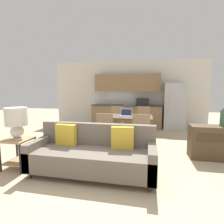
{
  "coord_description": "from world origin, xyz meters",
  "views": [
    {
      "loc": [
        0.85,
        -2.78,
        1.5
      ],
      "look_at": [
        -0.03,
        1.5,
        0.95
      ],
      "focal_mm": 28.0,
      "sensor_mm": 36.0,
      "label": 1
    }
  ],
  "objects_px": {
    "credenza": "(212,142)",
    "vase": "(224,118)",
    "couch": "(93,154)",
    "laptop": "(126,114)",
    "refrigerator": "(174,106)",
    "side_table": "(18,148)",
    "dining_chair_far_left": "(117,120)",
    "table_lamp": "(16,120)",
    "dining_chair_near_right": "(142,133)",
    "dining_chair_near_left": "(106,131)",
    "dining_table": "(127,119)",
    "dining_chair_far_right": "(144,121)"
  },
  "relations": [
    {
      "from": "credenza",
      "to": "vase",
      "type": "height_order",
      "value": "vase"
    },
    {
      "from": "couch",
      "to": "laptop",
      "type": "xyz_separation_m",
      "value": [
        0.35,
        1.94,
        0.47
      ]
    },
    {
      "from": "refrigerator",
      "to": "couch",
      "type": "distance_m",
      "value": 4.57
    },
    {
      "from": "vase",
      "to": "side_table",
      "type": "bearing_deg",
      "value": -162.25
    },
    {
      "from": "couch",
      "to": "dining_chair_far_left",
      "type": "bearing_deg",
      "value": 91.04
    },
    {
      "from": "couch",
      "to": "table_lamp",
      "type": "xyz_separation_m",
      "value": [
        -1.48,
        -0.09,
        0.6
      ]
    },
    {
      "from": "vase",
      "to": "laptop",
      "type": "distance_m",
      "value": 2.34
    },
    {
      "from": "dining_chair_near_right",
      "to": "dining_chair_near_left",
      "type": "distance_m",
      "value": 0.87
    },
    {
      "from": "vase",
      "to": "dining_chair_near_right",
      "type": "xyz_separation_m",
      "value": [
        -1.74,
        -0.06,
        -0.39
      ]
    },
    {
      "from": "credenza",
      "to": "dining_chair_far_left",
      "type": "distance_m",
      "value": 2.85
    },
    {
      "from": "dining_table",
      "to": "side_table",
      "type": "relative_size",
      "value": 2.38
    },
    {
      "from": "side_table",
      "to": "dining_chair_far_right",
      "type": "bearing_deg",
      "value": 51.33
    },
    {
      "from": "table_lamp",
      "to": "vase",
      "type": "distance_m",
      "value": 4.24
    },
    {
      "from": "dining_table",
      "to": "dining_chair_far_left",
      "type": "height_order",
      "value": "dining_chair_far_left"
    },
    {
      "from": "dining_table",
      "to": "vase",
      "type": "xyz_separation_m",
      "value": [
        2.17,
        -0.75,
        0.21
      ]
    },
    {
      "from": "couch",
      "to": "dining_chair_near_right",
      "type": "xyz_separation_m",
      "value": [
        0.82,
        1.13,
        0.17
      ]
    },
    {
      "from": "table_lamp",
      "to": "dining_chair_near_right",
      "type": "relative_size",
      "value": 0.62
    },
    {
      "from": "refrigerator",
      "to": "dining_chair_near_right",
      "type": "bearing_deg",
      "value": -110.62
    },
    {
      "from": "table_lamp",
      "to": "credenza",
      "type": "bearing_deg",
      "value": 17.97
    },
    {
      "from": "dining_chair_far_right",
      "to": "side_table",
      "type": "bearing_deg",
      "value": -136.03
    },
    {
      "from": "vase",
      "to": "dining_chair_near_left",
      "type": "distance_m",
      "value": 2.63
    },
    {
      "from": "refrigerator",
      "to": "laptop",
      "type": "distance_m",
      "value": 2.69
    },
    {
      "from": "vase",
      "to": "dining_chair_far_left",
      "type": "relative_size",
      "value": 0.4
    },
    {
      "from": "credenza",
      "to": "dining_chair_far_right",
      "type": "distance_m",
      "value": 2.22
    },
    {
      "from": "vase",
      "to": "refrigerator",
      "type": "bearing_deg",
      "value": 101.98
    },
    {
      "from": "refrigerator",
      "to": "dining_table",
      "type": "distance_m",
      "value": 2.66
    },
    {
      "from": "dining_table",
      "to": "table_lamp",
      "type": "relative_size",
      "value": 2.31
    },
    {
      "from": "table_lamp",
      "to": "laptop",
      "type": "height_order",
      "value": "table_lamp"
    },
    {
      "from": "dining_chair_near_right",
      "to": "laptop",
      "type": "bearing_deg",
      "value": -52.5
    },
    {
      "from": "vase",
      "to": "laptop",
      "type": "xyz_separation_m",
      "value": [
        -2.21,
        0.75,
        -0.09
      ]
    },
    {
      "from": "vase",
      "to": "laptop",
      "type": "relative_size",
      "value": 1.12
    },
    {
      "from": "credenza",
      "to": "dining_chair_near_right",
      "type": "height_order",
      "value": "dining_chair_near_right"
    },
    {
      "from": "table_lamp",
      "to": "dining_chair_near_right",
      "type": "xyz_separation_m",
      "value": [
        2.31,
        1.22,
        -0.43
      ]
    },
    {
      "from": "couch",
      "to": "laptop",
      "type": "relative_size",
      "value": 6.5
    },
    {
      "from": "credenza",
      "to": "dining_chair_far_right",
      "type": "height_order",
      "value": "dining_chair_far_right"
    },
    {
      "from": "refrigerator",
      "to": "dining_chair_far_left",
      "type": "relative_size",
      "value": 1.83
    },
    {
      "from": "couch",
      "to": "dining_chair_far_left",
      "type": "relative_size",
      "value": 2.3
    },
    {
      "from": "dining_table",
      "to": "couch",
      "type": "relative_size",
      "value": 0.62
    },
    {
      "from": "dining_chair_near_right",
      "to": "dining_chair_far_right",
      "type": "height_order",
      "value": "same"
    },
    {
      "from": "credenza",
      "to": "dining_chair_near_left",
      "type": "distance_m",
      "value": 2.39
    },
    {
      "from": "refrigerator",
      "to": "side_table",
      "type": "height_order",
      "value": "refrigerator"
    },
    {
      "from": "credenza",
      "to": "dining_chair_far_left",
      "type": "height_order",
      "value": "dining_chair_far_left"
    },
    {
      "from": "dining_chair_far_right",
      "to": "laptop",
      "type": "height_order",
      "value": "laptop"
    },
    {
      "from": "dining_table",
      "to": "credenza",
      "type": "xyz_separation_m",
      "value": [
        1.94,
        -0.79,
        -0.33
      ]
    },
    {
      "from": "laptop",
      "to": "dining_chair_far_left",
      "type": "bearing_deg",
      "value": 122.02
    },
    {
      "from": "refrigerator",
      "to": "dining_chair_near_right",
      "type": "relative_size",
      "value": 1.83
    },
    {
      "from": "dining_chair_far_left",
      "to": "dining_chair_near_right",
      "type": "bearing_deg",
      "value": -61.77
    },
    {
      "from": "credenza",
      "to": "dining_chair_near_left",
      "type": "relative_size",
      "value": 0.96
    },
    {
      "from": "credenza",
      "to": "laptop",
      "type": "xyz_separation_m",
      "value": [
        -1.99,
        0.79,
        0.45
      ]
    },
    {
      "from": "vase",
      "to": "dining_chair_near_right",
      "type": "distance_m",
      "value": 1.78
    }
  ]
}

